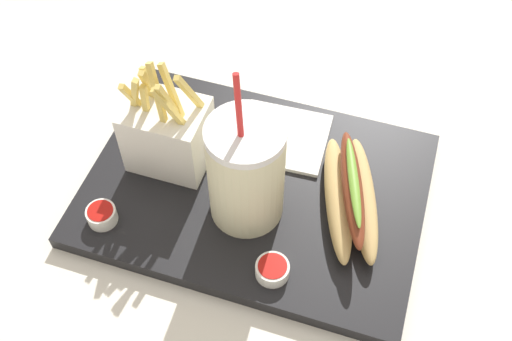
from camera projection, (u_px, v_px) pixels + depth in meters
name	position (u px, v px, depth m)	size (l,w,h in m)	color
ground_plane	(256.00, 198.00, 0.82)	(2.40, 2.40, 0.02)	silver
food_tray	(256.00, 189.00, 0.80)	(0.43, 0.31, 0.02)	black
soda_cup	(246.00, 172.00, 0.71)	(0.09, 0.09, 0.22)	beige
fries_basket	(168.00, 133.00, 0.78)	(0.10, 0.08, 0.17)	white
hot_dog_1	(351.00, 195.00, 0.75)	(0.12, 0.20, 0.06)	tan
ketchup_cup_1	(102.00, 215.00, 0.75)	(0.04, 0.04, 0.02)	white
ketchup_cup_2	(272.00, 269.00, 0.71)	(0.04, 0.04, 0.02)	white
napkin_stack	(283.00, 137.00, 0.84)	(0.12, 0.11, 0.01)	white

